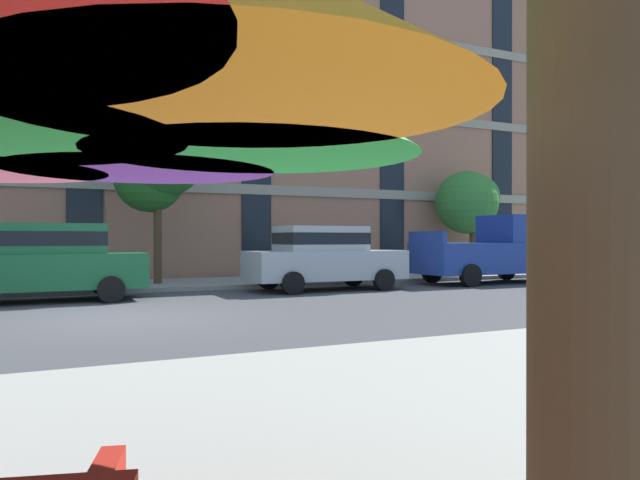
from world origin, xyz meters
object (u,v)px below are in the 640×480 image
object	(u,v)px
sedan_green	(46,260)
sedan_silver	(324,256)
pickup_green	(637,249)
pickup_blue_midblock	(496,251)
street_tree_middle	(157,163)
street_tree_right	(470,202)

from	to	relation	value
sedan_green	sedan_silver	bearing A→B (deg)	0.00
pickup_green	sedan_green	bearing A→B (deg)	-180.00
sedan_silver	pickup_blue_midblock	world-z (taller)	pickup_blue_midblock
street_tree_middle	street_tree_right	world-z (taller)	street_tree_middle
sedan_silver	street_tree_middle	distance (m)	5.66
pickup_green	street_tree_right	bearing A→B (deg)	140.82
pickup_blue_midblock	sedan_silver	bearing A→B (deg)	-180.00
pickup_blue_midblock	street_tree_right	world-z (taller)	street_tree_right
pickup_blue_midblock	pickup_green	world-z (taller)	same
sedan_green	pickup_blue_midblock	world-z (taller)	pickup_blue_midblock
sedan_green	pickup_green	xyz separation A→B (m)	(20.08, 0.00, 0.08)
pickup_green	street_tree_right	size ratio (longest dim) A/B	1.23
street_tree_right	sedan_silver	bearing A→B (deg)	-155.22
sedan_silver	pickup_blue_midblock	size ratio (longest dim) A/B	0.86
pickup_green	street_tree_right	xyz separation A→B (m)	(-4.72, 3.85, 1.89)
sedan_green	street_tree_middle	bearing A→B (deg)	44.27
pickup_blue_midblock	street_tree_middle	size ratio (longest dim) A/B	0.99
pickup_blue_midblock	street_tree_middle	world-z (taller)	street_tree_middle
pickup_green	sedan_silver	bearing A→B (deg)	-180.00
pickup_blue_midblock	street_tree_middle	bearing A→B (deg)	164.28
pickup_blue_midblock	street_tree_right	xyz separation A→B (m)	(2.14, 3.85, 1.89)
sedan_green	pickup_green	size ratio (longest dim) A/B	0.86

